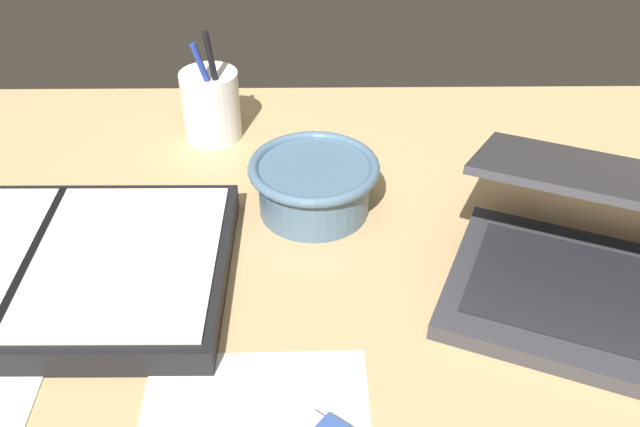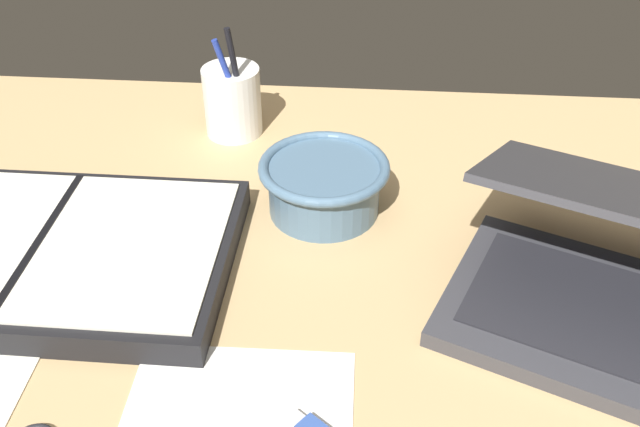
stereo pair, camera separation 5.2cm
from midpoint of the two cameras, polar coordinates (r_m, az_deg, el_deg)
name	(u,v)px [view 2 (the right image)]	position (r cm, az deg, el deg)	size (l,w,h in cm)	color
desk_top	(357,330)	(71.03, 5.07, -9.31)	(140.00, 100.00, 2.00)	tan
bowl	(322,184)	(82.07, 1.95, 2.32)	(15.08, 15.08, 6.58)	slate
pen_cup	(231,101)	(97.59, -5.64, 8.94)	(7.71, 7.71, 15.99)	white
planner	(41,252)	(80.08, -19.72, -2.95)	(40.02, 26.41, 3.48)	black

